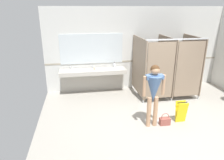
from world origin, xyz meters
TOP-DOWN VIEW (x-y plane):
  - ground_plane at (0.00, 0.00)m, footprint 6.88×6.48m
  - wall_back at (0.00, 3.00)m, footprint 6.88×0.12m
  - wall_back_tile_band at (0.00, 2.94)m, footprint 6.88×0.01m
  - vanity_counter at (-1.77, 2.72)m, footprint 2.33×0.58m
  - mirror_panel at (-1.77, 2.93)m, footprint 2.23×0.02m
  - bathroom_stalls at (0.73, 1.97)m, footprint 2.00×1.50m
  - person_standing at (-0.46, 0.14)m, footprint 0.58×0.41m
  - handbag at (-0.09, 0.13)m, footprint 0.27×0.15m
  - soap_dispenser at (-0.97, 2.81)m, footprint 0.07×0.07m
  - paper_cup at (-1.72, 2.54)m, footprint 0.07×0.07m
  - wet_floor_sign at (0.39, 0.19)m, footprint 0.28×0.19m
  - floor_drain_cover at (-0.14, 0.34)m, footprint 0.14×0.14m

SIDE VIEW (x-z plane):
  - ground_plane at x=0.00m, z-range -0.10..0.00m
  - floor_drain_cover at x=-0.14m, z-range 0.00..0.01m
  - handbag at x=-0.09m, z-range -0.06..0.28m
  - wet_floor_sign at x=0.39m, z-range 0.01..0.60m
  - vanity_counter at x=-1.77m, z-range 0.15..1.15m
  - paper_cup at x=-1.72m, z-range 0.88..0.99m
  - soap_dispenser at x=-0.97m, z-range 0.87..1.07m
  - person_standing at x=-0.46m, z-range 0.22..1.88m
  - wall_back_tile_band at x=0.00m, z-range 1.02..1.08m
  - bathroom_stalls at x=0.73m, z-range 0.05..2.12m
  - wall_back at x=0.00m, z-range 0.00..2.99m
  - mirror_panel at x=-1.77m, z-range 1.03..2.09m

